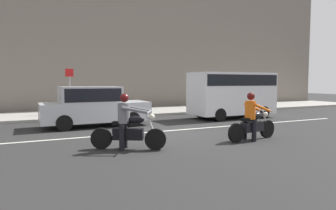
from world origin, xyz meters
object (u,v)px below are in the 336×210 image
motorcycle_with_rider_orange_stripe (252,121)px  motorcycle_with_rider_gray (128,127)px  parked_van_white (232,92)px  street_sign_post (70,86)px  parked_sedan_silver (94,106)px

motorcycle_with_rider_orange_stripe → motorcycle_with_rider_gray: bearing=173.8°
parked_van_white → street_sign_post: bearing=148.3°
motorcycle_with_rider_orange_stripe → parked_sedan_silver: bearing=127.0°
motorcycle_with_rider_gray → parked_van_white: 8.82m
motorcycle_with_rider_gray → parked_van_white: (7.36, 4.80, 0.73)m
street_sign_post → parked_van_white: bearing=-31.7°
motorcycle_with_rider_orange_stripe → parked_van_white: size_ratio=0.47×
motorcycle_with_rider_orange_stripe → street_sign_post: size_ratio=0.82×
parked_sedan_silver → motorcycle_with_rider_gray: bearing=-90.9°
parked_van_white → street_sign_post: (-7.63, 4.71, 0.29)m
street_sign_post → parked_sedan_silver: bearing=-85.6°
motorcycle_with_rider_orange_stripe → motorcycle_with_rider_gray: 4.15m
motorcycle_with_rider_orange_stripe → street_sign_post: bearing=113.8°
motorcycle_with_rider_orange_stripe → street_sign_post: (-4.40, 9.96, 1.04)m
motorcycle_with_rider_gray → parked_sedan_silver: 4.93m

